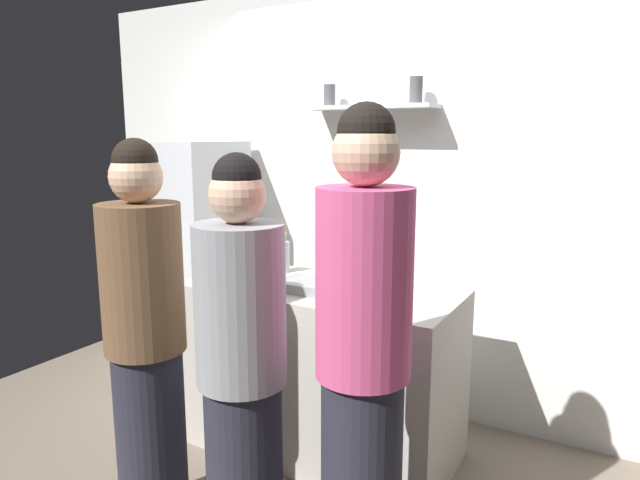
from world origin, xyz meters
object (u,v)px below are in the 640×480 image
Objects in this scene: utensil_holder at (258,257)px; wine_bottle_pale_glass at (211,257)px; baking_pan at (313,286)px; person_pink_top at (363,360)px; water_bottle_plastic at (282,255)px; refrigerator at (194,265)px; wine_bottle_green_glass at (334,252)px; person_brown_jacket at (146,340)px; person_grey_hoodie at (242,373)px.

utensil_holder is 0.75× the size of wine_bottle_pale_glass.
person_pink_top is at bearing -48.32° from baking_pan.
wine_bottle_pale_glass is 1.27× the size of water_bottle_plastic.
refrigerator is 0.71m from wine_bottle_pale_glass.
wine_bottle_green_glass is at bearing -106.64° from person_pink_top.
baking_pan is 1.03× the size of wine_bottle_green_glass.
person_brown_jacket is (0.29, -0.77, -0.19)m from wine_bottle_pale_glass.
baking_pan is (1.18, -0.42, 0.11)m from refrigerator.
utensil_holder is (-0.56, 0.30, 0.03)m from baking_pan.
person_pink_top is at bearing -44.22° from water_bottle_plastic.
water_bottle_plastic is (0.20, -0.04, 0.04)m from utensil_holder.
person_pink_top reaches higher than wine_bottle_pale_glass.
baking_pan is at bearing -98.02° from person_pink_top.
person_grey_hoodie reaches higher than wine_bottle_pale_glass.
person_brown_jacket is 0.98m from person_pink_top.
person_pink_top reaches higher than wine_bottle_green_glass.
wine_bottle_pale_glass is (0.52, -0.43, 0.19)m from refrigerator.
water_bottle_plastic is 0.14× the size of person_grey_hoodie.
wine_bottle_green_glass is 1.25m from person_pink_top.
water_bottle_plastic is 0.14× the size of person_brown_jacket.
water_bottle_plastic reaches higher than baking_pan.
utensil_holder is at bearing 35.76° from person_brown_jacket.
baking_pan is 0.82m from person_grey_hoodie.
wine_bottle_pale_glass is 0.16× the size of person_pink_top.
wine_bottle_pale_glass is at bearing -39.51° from refrigerator.
utensil_holder is at bearing 151.81° from baking_pan.
utensil_holder is 0.13× the size of person_brown_jacket.
baking_pan is 0.19× the size of person_pink_top.
refrigerator is 7.18× the size of water_bottle_plastic.
wine_bottle_green_glass is (0.48, 0.06, 0.07)m from utensil_holder.
utensil_holder is 0.12× the size of person_pink_top.
person_grey_hoodie reaches higher than wine_bottle_green_glass.
baking_pan is at bearing -19.57° from refrigerator.
baking_pan is at bearing -35.87° from water_bottle_plastic.
person_brown_jacket is (0.81, -1.20, 0.01)m from refrigerator.
utensil_holder is 0.14× the size of person_grey_hoodie.
person_brown_jacket is 1.03× the size of person_grey_hoodie.
wine_bottle_pale_glass is at bearing -136.72° from water_bottle_plastic.
refrigerator is 0.98× the size of person_brown_jacket.
person_grey_hoodie is (0.16, -0.80, -0.13)m from baking_pan.
refrigerator is 0.85m from water_bottle_plastic.
refrigerator is 1.45m from person_brown_jacket.
utensil_holder is 0.20m from water_bottle_plastic.
person_grey_hoodie reaches higher than water_bottle_plastic.
wine_bottle_pale_glass is at bearing -77.52° from person_pink_top.
person_pink_top reaches higher than water_bottle_plastic.
wine_bottle_green_glass reaches higher than baking_pan.
utensil_holder is 0.96× the size of water_bottle_plastic.
person_pink_top is at bearing -57.87° from person_brown_jacket.
wine_bottle_green_glass is at bearing 19.70° from water_bottle_plastic.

